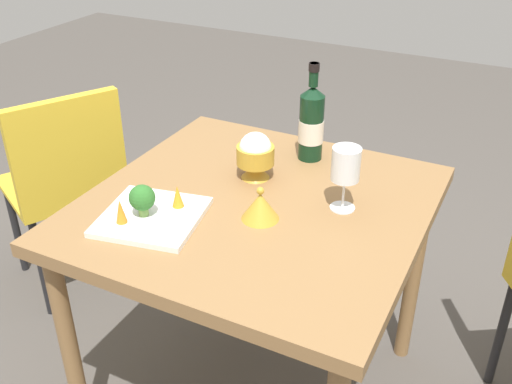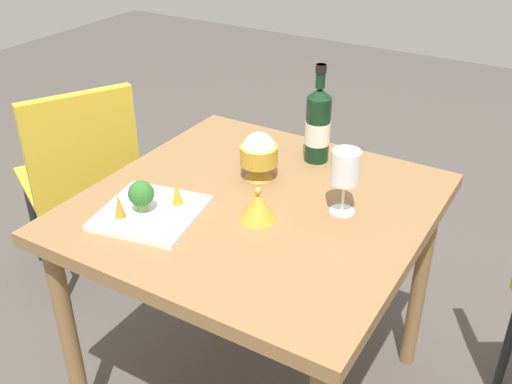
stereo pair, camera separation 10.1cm
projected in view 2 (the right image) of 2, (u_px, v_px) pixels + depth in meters
name	position (u px, v px, depth m)	size (l,w,h in m)	color
dining_table	(256.00, 227.00, 1.67)	(0.90, 0.90, 0.74)	olive
chair_near_window	(81.00, 169.00, 2.24)	(0.54, 0.54, 0.85)	gold
wine_bottle	(318.00, 124.00, 1.79)	(0.08, 0.08, 0.30)	black
wine_glass	(345.00, 169.00, 1.52)	(0.08, 0.08, 0.18)	white
rice_bowl	(259.00, 155.00, 1.71)	(0.11, 0.11, 0.14)	gold
rice_bowl_lid	(258.00, 206.00, 1.53)	(0.10, 0.10, 0.09)	gold
serving_plate	(151.00, 213.00, 1.56)	(0.29, 0.29, 0.02)	white
broccoli_floret	(141.00, 194.00, 1.53)	(0.07, 0.07, 0.09)	#729E4C
carrot_garnish_left	(177.00, 193.00, 1.57)	(0.03, 0.03, 0.06)	orange
carrot_garnish_right	(119.00, 206.00, 1.51)	(0.03, 0.03, 0.07)	orange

